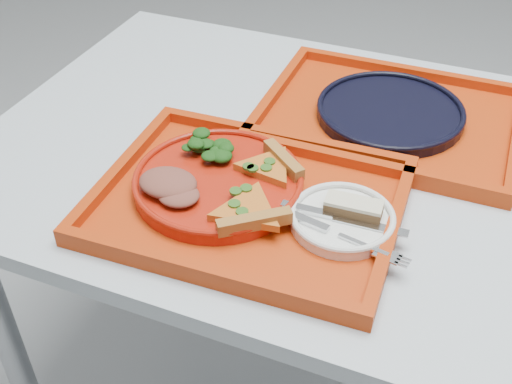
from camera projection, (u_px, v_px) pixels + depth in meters
table at (444, 219)px, 1.06m from camera, size 1.60×0.80×0.75m
tray_main at (249, 204)px, 0.97m from camera, size 0.46×0.37×0.01m
tray_far at (389, 120)px, 1.15m from camera, size 0.45×0.35×0.01m
dinner_plate at (218, 184)px, 0.98m from camera, size 0.26×0.26×0.02m
side_plate at (342, 221)px, 0.92m from camera, size 0.15×0.15×0.01m
navy_plate at (390, 113)px, 1.14m from camera, size 0.26×0.26×0.02m
pizza_slice_a at (248, 208)px, 0.91m from camera, size 0.16×0.16×0.02m
pizza_slice_b at (268, 165)px, 0.99m from camera, size 0.14×0.15×0.02m
salad_heap at (203, 143)px, 1.02m from camera, size 0.08×0.07×0.04m
meat_portion at (168, 183)px, 0.95m from camera, size 0.09×0.07×0.03m
dessert_bar at (354, 207)px, 0.92m from camera, size 0.08×0.04×0.02m
knife at (344, 218)px, 0.91m from camera, size 0.19×0.02×0.01m
fork at (338, 234)px, 0.88m from camera, size 0.19×0.06×0.01m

